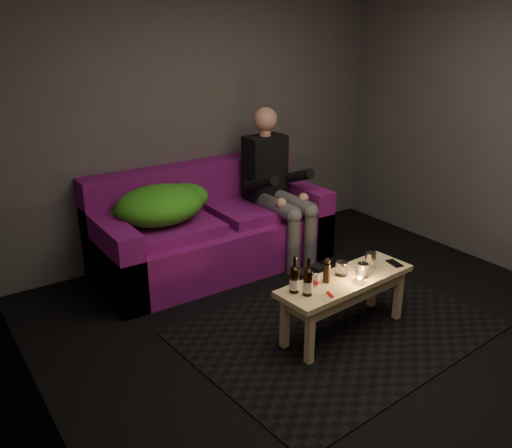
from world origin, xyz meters
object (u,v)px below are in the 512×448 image
Objects in this scene: coffee_table at (345,288)px; person at (276,183)px; sofa at (210,232)px; beer_bottle_b at (308,282)px; beer_bottle_a at (294,279)px; steel_cup at (370,260)px.

person is at bearing 73.82° from coffee_table.
sofa is 8.04× the size of beer_bottle_b.
coffee_table is at bearing 5.48° from beer_bottle_b.
sofa is 0.75m from person.
beer_bottle_b is at bearing -58.12° from beer_bottle_a.
beer_bottle_a is 0.99× the size of beer_bottle_b.
beer_bottle_b is 0.66m from steel_cup.
person is 1.65m from beer_bottle_b.
beer_bottle_b is at bearing -174.52° from coffee_table.
beer_bottle_b is 2.34× the size of steel_cup.
steel_cup is at bearing -72.61° from sofa.
sofa reaches higher than beer_bottle_a.
beer_bottle_b is (-0.18, -1.60, 0.21)m from sofa.
steel_cup is at bearing 7.79° from coffee_table.
sofa is 1.58m from coffee_table.
beer_bottle_b is (0.05, -0.08, 0.00)m from beer_bottle_a.
sofa is 1.63m from beer_bottle_b.
beer_bottle_b is (-0.38, -0.04, 0.18)m from coffee_table.
beer_bottle_b reaches higher than coffee_table.
sofa reaches higher than coffee_table.
sofa is at bearing 83.73° from beer_bottle_b.
person reaches higher than coffee_table.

